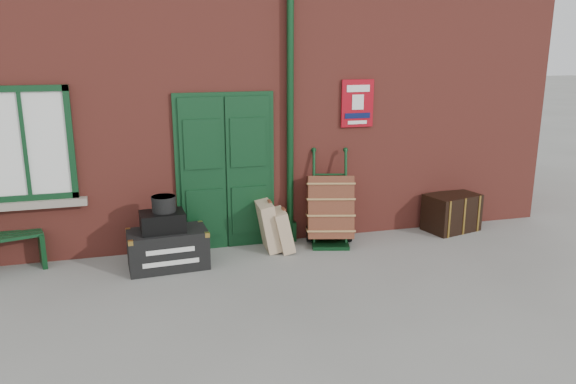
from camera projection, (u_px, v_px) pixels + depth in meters
name	position (u px, v px, depth m)	size (l,w,h in m)	color
ground	(271.00, 283.00, 7.04)	(80.00, 80.00, 0.00)	gray
station_building	(222.00, 88.00, 9.74)	(10.30, 4.30, 4.36)	brown
houdini_trunk	(168.00, 249.00, 7.48)	(1.03, 0.57, 0.52)	black
strongbox	(163.00, 222.00, 7.36)	(0.57, 0.41, 0.26)	black
hatbox	(164.00, 204.00, 7.34)	(0.31, 0.31, 0.21)	black
suitcase_back	(268.00, 226.00, 8.09)	(0.20, 0.50, 0.70)	tan
suitcase_front	(282.00, 230.00, 8.06)	(0.18, 0.45, 0.60)	tan
porter_trolley	(330.00, 208.00, 8.34)	(0.83, 0.87, 1.38)	#0C3317
dark_trunk	(452.00, 212.00, 8.97)	(0.82, 0.53, 0.59)	black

